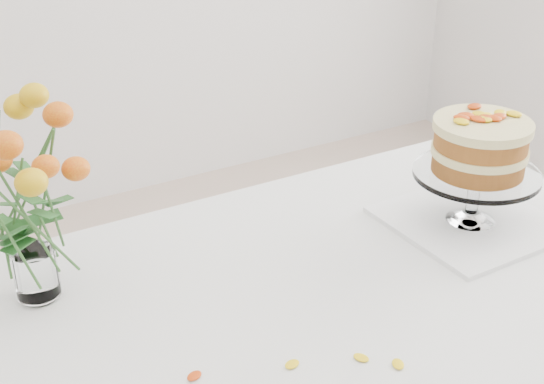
{
  "coord_description": "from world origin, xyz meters",
  "views": [
    {
      "loc": [
        -0.59,
        -0.87,
        1.52
      ],
      "look_at": [
        0.01,
        0.18,
        0.89
      ],
      "focal_mm": 50.0,
      "sensor_mm": 36.0,
      "label": 1
    }
  ],
  "objects": [
    {
      "name": "stray_petal_c",
      "position": [
        0.02,
        -0.18,
        0.76
      ],
      "size": [
        0.03,
        0.02,
        0.0
      ],
      "primitive_type": "ellipsoid",
      "color": "yellow",
      "rests_on": "table"
    },
    {
      "name": "rose_vase",
      "position": [
        -0.41,
        0.27,
        0.98
      ],
      "size": [
        0.3,
        0.3,
        0.37
      ],
      "rotation": [
        0.0,
        0.0,
        -0.29
      ],
      "color": "white",
      "rests_on": "table"
    },
    {
      "name": "stray_petal_d",
      "position": [
        -0.26,
        -0.05,
        0.76
      ],
      "size": [
        0.03,
        0.02,
        0.0
      ],
      "primitive_type": "ellipsoid",
      "color": "yellow",
      "rests_on": "table"
    },
    {
      "name": "napkin",
      "position": [
        0.42,
        0.09,
        0.76
      ],
      "size": [
        0.32,
        0.32,
        0.01
      ],
      "primitive_type": "cube",
      "rotation": [
        0.0,
        0.0,
        0.03
      ],
      "color": "white",
      "rests_on": "table"
    },
    {
      "name": "table",
      "position": [
        0.0,
        0.0,
        0.67
      ],
      "size": [
        1.43,
        0.93,
        0.76
      ],
      "color": "tan",
      "rests_on": "ground"
    },
    {
      "name": "stray_petal_b",
      "position": [
        -0.02,
        -0.14,
        0.76
      ],
      "size": [
        0.03,
        0.02,
        0.0
      ],
      "primitive_type": "ellipsoid",
      "color": "yellow",
      "rests_on": "table"
    },
    {
      "name": "stray_petal_a",
      "position": [
        -0.12,
        -0.1,
        0.76
      ],
      "size": [
        0.03,
        0.02,
        0.0
      ],
      "primitive_type": "ellipsoid",
      "color": "yellow",
      "rests_on": "table"
    },
    {
      "name": "cake_stand",
      "position": [
        0.42,
        0.09,
        0.92
      ],
      "size": [
        0.25,
        0.25,
        0.22
      ],
      "rotation": [
        0.0,
        0.0,
        -0.34
      ],
      "color": "white",
      "rests_on": "napkin"
    }
  ]
}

